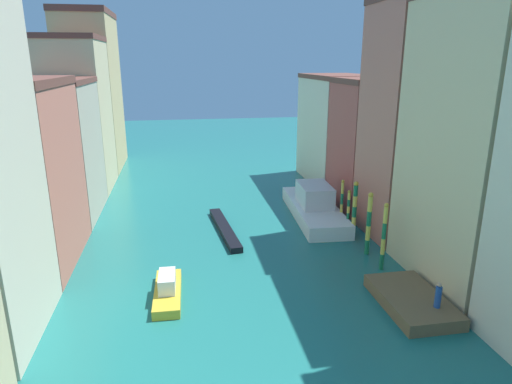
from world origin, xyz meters
The scene contains 19 objects.
ground_plane centered at (0.00, 24.50, 0.00)m, with size 154.00×154.00×0.00m, color #1E6B66.
building_left_2 centered at (-14.95, 19.83, 6.65)m, with size 6.63×10.85×13.27m.
building_left_3 centered at (-14.95, 30.40, 6.43)m, with size 6.63×10.28×12.84m.
building_left_4 centered at (-14.95, 40.20, 8.51)m, with size 6.63×9.49×16.99m.
building_left_5 centered at (-14.95, 51.03, 10.30)m, with size 6.63×12.05×20.58m.
building_right_1 centered at (14.95, 11.86, 9.38)m, with size 6.63×9.98×18.74m.
building_right_2 centered at (14.95, 20.56, 9.66)m, with size 6.63×7.15×19.30m.
building_right_3 centered at (14.95, 28.03, 6.40)m, with size 6.63×7.75×12.78m.
building_right_4 centered at (14.95, 37.94, 6.42)m, with size 6.63×12.15×12.82m.
waterfront_dock centered at (9.61, 9.01, 0.39)m, with size 3.57×6.11×0.78m.
person_on_dock centered at (10.30, 7.49, 1.51)m, with size 0.36×0.36×1.56m.
mooring_pole_0 centered at (10.02, 14.07, 2.54)m, with size 0.32×0.32×4.98m.
mooring_pole_1 centered at (10.08, 16.76, 2.54)m, with size 0.39×0.39×4.96m.
mooring_pole_2 centered at (10.30, 20.12, 2.51)m, with size 0.39×0.39×4.90m.
mooring_pole_3 centered at (10.23, 21.27, 1.96)m, with size 0.28×0.28×3.83m.
mooring_pole_4 centered at (10.30, 23.05, 2.18)m, with size 0.29×0.29×4.27m.
vaporetto_white centered at (8.57, 25.64, 1.08)m, with size 4.55×12.63×3.19m.
gondola_black centered at (-0.25, 23.34, 0.25)m, with size 1.89×9.87×0.50m.
motorboat_0 centered at (-4.99, 12.72, 0.54)m, with size 1.75×5.40×1.59m.
Camera 1 is at (-3.87, -12.99, 14.40)m, focal length 31.26 mm.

